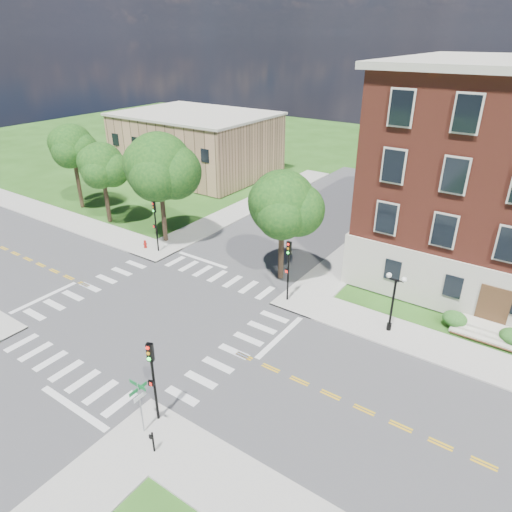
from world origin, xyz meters
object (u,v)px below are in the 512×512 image
Objects in this scene: traffic_signal_ne at (288,263)px; traffic_signal_se at (152,372)px; traffic_signal_nw at (155,220)px; push_button_post at (153,441)px; fire_hydrant at (145,244)px; twin_lamp_west at (393,299)px; street_sign_pole at (140,398)px.

traffic_signal_se is at bearing -87.63° from traffic_signal_ne.
traffic_signal_se is 1.00× the size of traffic_signal_nw.
traffic_signal_se reaches higher than push_button_post.
traffic_signal_ne reaches higher than fire_hydrant.
fire_hydrant is at bearing 137.91° from push_button_post.
twin_lamp_west is at bearing 70.40° from push_button_post.
twin_lamp_west is at bearing 4.35° from traffic_signal_ne.
push_button_post is at bearing -42.09° from fire_hydrant.
traffic_signal_ne is 14.26m from traffic_signal_nw.
street_sign_pole is (-7.09, -15.58, -0.21)m from twin_lamp_west.
traffic_signal_se is 3.18m from push_button_post.
street_sign_pole is at bearing -88.24° from traffic_signal_se.
traffic_signal_nw is at bearing 177.75° from traffic_signal_ne.
traffic_signal_ne reaches higher than street_sign_pole.
street_sign_pole is at bearing 155.47° from push_button_post.
fire_hydrant is at bearing -179.50° from twin_lamp_west.
traffic_signal_ne is at bearing 92.33° from street_sign_pole.
fire_hydrant is (-16.34, 14.37, -2.72)m from traffic_signal_se.
push_button_post is at bearing -24.53° from street_sign_pole.
traffic_signal_se is 14.00m from traffic_signal_ne.
traffic_signal_se is 1.55× the size of street_sign_pole.
traffic_signal_se and traffic_signal_nw have the same top height.
traffic_signal_se is 1.00× the size of traffic_signal_ne.
fire_hydrant is at bearing 178.62° from traffic_signal_ne.
fire_hydrant is (-1.51, -0.18, -2.72)m from traffic_signal_nw.
traffic_signal_nw is 21.53m from street_sign_pole.
traffic_signal_se is 20.78m from traffic_signal_nw.
push_button_post is (16.18, -16.16, -2.39)m from traffic_signal_nw.
push_button_post is 1.60× the size of fire_hydrant.
street_sign_pole is at bearing -87.67° from traffic_signal_ne.
twin_lamp_west is 3.53× the size of push_button_post.
traffic_signal_se is 6.40× the size of fire_hydrant.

